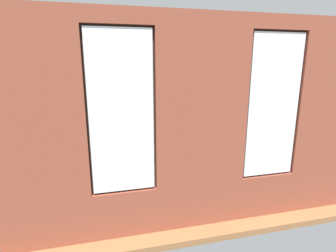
{
  "coord_description": "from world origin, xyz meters",
  "views": [
    {
      "loc": [
        1.34,
        6.12,
        2.44
      ],
      "look_at": [
        -0.09,
        0.4,
        1.0
      ],
      "focal_mm": 28.0,
      "sensor_mm": 36.0,
      "label": 1
    }
  ],
  "objects_px": {
    "potted_plant_foreground_right": "(67,126)",
    "potted_plant_corner_far_left": "(314,152)",
    "remote_silver": "(171,143)",
    "potted_plant_mid_room_small": "(169,135)",
    "coffee_table": "(171,146)",
    "candle_jar": "(176,142)",
    "couch_by_window": "(143,190)",
    "potted_plant_near_tv": "(58,161)",
    "media_console": "(39,170)",
    "remote_black": "(183,141)",
    "tv_flatscreen": "(36,143)",
    "table_plant_small": "(158,142)",
    "papasan_chair": "(117,130)",
    "potted_plant_corner_near_left": "(219,117)",
    "potted_plant_by_left_couch": "(209,127)",
    "couch_left": "(243,140)",
    "potted_plant_between_couches": "(219,154)",
    "cup_ceramic": "(164,142)"
  },
  "relations": [
    {
      "from": "potted_plant_foreground_right",
      "to": "potted_plant_corner_far_left",
      "type": "distance_m",
      "value": 6.52
    },
    {
      "from": "remote_silver",
      "to": "potted_plant_mid_room_small",
      "type": "xyz_separation_m",
      "value": [
        -0.14,
        -0.83,
        -0.02
      ]
    },
    {
      "from": "coffee_table",
      "to": "candle_jar",
      "type": "bearing_deg",
      "value": 131.4
    },
    {
      "from": "couch_by_window",
      "to": "potted_plant_near_tv",
      "type": "xyz_separation_m",
      "value": [
        1.41,
        -0.59,
        0.42
      ]
    },
    {
      "from": "media_console",
      "to": "candle_jar",
      "type": "bearing_deg",
      "value": -172.14
    },
    {
      "from": "remote_silver",
      "to": "remote_black",
      "type": "relative_size",
      "value": 1.0
    },
    {
      "from": "coffee_table",
      "to": "candle_jar",
      "type": "xyz_separation_m",
      "value": [
        -0.1,
        0.11,
        0.12
      ]
    },
    {
      "from": "coffee_table",
      "to": "remote_black",
      "type": "relative_size",
      "value": 7.47
    },
    {
      "from": "tv_flatscreen",
      "to": "candle_jar",
      "type": "bearing_deg",
      "value": -172.19
    },
    {
      "from": "table_plant_small",
      "to": "potted_plant_mid_room_small",
      "type": "xyz_separation_m",
      "value": [
        -0.52,
        -0.94,
        -0.12
      ]
    },
    {
      "from": "remote_black",
      "to": "media_console",
      "type": "xyz_separation_m",
      "value": [
        3.38,
        0.67,
        -0.18
      ]
    },
    {
      "from": "table_plant_small",
      "to": "papasan_chair",
      "type": "relative_size",
      "value": 0.21
    },
    {
      "from": "couch_by_window",
      "to": "table_plant_small",
      "type": "distance_m",
      "value": 2.14
    },
    {
      "from": "potted_plant_corner_near_left",
      "to": "potted_plant_by_left_couch",
      "type": "bearing_deg",
      "value": 40.01
    },
    {
      "from": "coffee_table",
      "to": "potted_plant_by_left_couch",
      "type": "relative_size",
      "value": 2.26
    },
    {
      "from": "candle_jar",
      "to": "potted_plant_near_tv",
      "type": "xyz_separation_m",
      "value": [
        2.56,
        1.44,
        0.28
      ]
    },
    {
      "from": "tv_flatscreen",
      "to": "papasan_chair",
      "type": "relative_size",
      "value": 0.99
    },
    {
      "from": "couch_left",
      "to": "potted_plant_foreground_right",
      "type": "bearing_deg",
      "value": -106.67
    },
    {
      "from": "remote_silver",
      "to": "potted_plant_mid_room_small",
      "type": "distance_m",
      "value": 0.85
    },
    {
      "from": "remote_silver",
      "to": "potted_plant_corner_near_left",
      "type": "height_order",
      "value": "potted_plant_corner_near_left"
    },
    {
      "from": "table_plant_small",
      "to": "potted_plant_foreground_right",
      "type": "relative_size",
      "value": 0.19
    },
    {
      "from": "papasan_chair",
      "to": "potted_plant_corner_far_left",
      "type": "bearing_deg",
      "value": 131.95
    },
    {
      "from": "potted_plant_corner_near_left",
      "to": "potted_plant_corner_far_left",
      "type": "relative_size",
      "value": 0.68
    },
    {
      "from": "coffee_table",
      "to": "candle_jar",
      "type": "distance_m",
      "value": 0.19
    },
    {
      "from": "tv_flatscreen",
      "to": "couch_by_window",
      "type": "bearing_deg",
      "value": 140.96
    },
    {
      "from": "table_plant_small",
      "to": "potted_plant_between_couches",
      "type": "bearing_deg",
      "value": 109.97
    },
    {
      "from": "couch_by_window",
      "to": "cup_ceramic",
      "type": "bearing_deg",
      "value": -111.95
    },
    {
      "from": "remote_silver",
      "to": "papasan_chair",
      "type": "height_order",
      "value": "papasan_chair"
    },
    {
      "from": "cup_ceramic",
      "to": "media_console",
      "type": "bearing_deg",
      "value": 12.38
    },
    {
      "from": "potted_plant_near_tv",
      "to": "table_plant_small",
      "type": "bearing_deg",
      "value": -145.42
    },
    {
      "from": "potted_plant_foreground_right",
      "to": "potted_plant_by_left_couch",
      "type": "bearing_deg",
      "value": 174.76
    },
    {
      "from": "cup_ceramic",
      "to": "potted_plant_near_tv",
      "type": "bearing_deg",
      "value": 35.33
    },
    {
      "from": "cup_ceramic",
      "to": "table_plant_small",
      "type": "xyz_separation_m",
      "value": [
        0.22,
        0.2,
        0.07
      ]
    },
    {
      "from": "papasan_chair",
      "to": "potted_plant_between_couches",
      "type": "distance_m",
      "value": 4.14
    },
    {
      "from": "tv_flatscreen",
      "to": "potted_plant_corner_far_left",
      "type": "height_order",
      "value": "potted_plant_corner_far_left"
    },
    {
      "from": "tv_flatscreen",
      "to": "papasan_chair",
      "type": "xyz_separation_m",
      "value": [
        -1.74,
        -2.24,
        -0.4
      ]
    },
    {
      "from": "potted_plant_near_tv",
      "to": "coffee_table",
      "type": "bearing_deg",
      "value": -147.93
    },
    {
      "from": "papasan_chair",
      "to": "potted_plant_between_couches",
      "type": "xyz_separation_m",
      "value": [
        -1.62,
        3.79,
        0.4
      ]
    },
    {
      "from": "remote_black",
      "to": "media_console",
      "type": "height_order",
      "value": "media_console"
    },
    {
      "from": "papasan_chair",
      "to": "potted_plant_near_tv",
      "type": "bearing_deg",
      "value": 70.08
    },
    {
      "from": "papasan_chair",
      "to": "potted_plant_near_tv",
      "type": "relative_size",
      "value": 0.85
    },
    {
      "from": "cup_ceramic",
      "to": "coffee_table",
      "type": "bearing_deg",
      "value": 150.44
    },
    {
      "from": "couch_by_window",
      "to": "table_plant_small",
      "type": "height_order",
      "value": "couch_by_window"
    },
    {
      "from": "coffee_table",
      "to": "potted_plant_between_couches",
      "type": "bearing_deg",
      "value": 99.18
    },
    {
      "from": "candle_jar",
      "to": "remote_silver",
      "type": "distance_m",
      "value": 0.15
    },
    {
      "from": "papasan_chair",
      "to": "potted_plant_foreground_right",
      "type": "xyz_separation_m",
      "value": [
        1.44,
        -0.27,
        0.15
      ]
    },
    {
      "from": "remote_black",
      "to": "potted_plant_by_left_couch",
      "type": "relative_size",
      "value": 0.3
    },
    {
      "from": "remote_silver",
      "to": "coffee_table",
      "type": "bearing_deg",
      "value": 95.21
    },
    {
      "from": "potted_plant_between_couches",
      "to": "couch_left",
      "type": "bearing_deg",
      "value": -129.17
    },
    {
      "from": "remote_silver",
      "to": "tv_flatscreen",
      "type": "bearing_deg",
      "value": -88.77
    }
  ]
}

